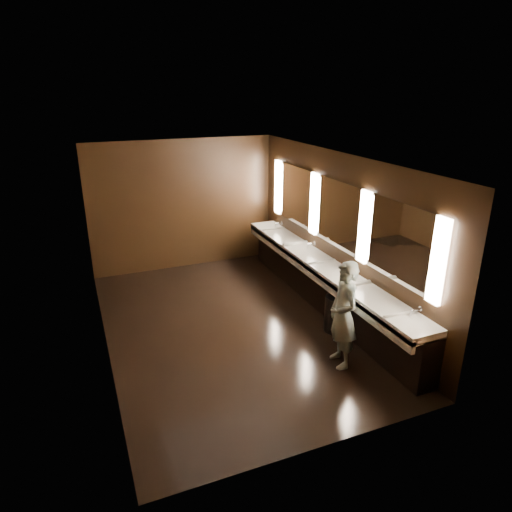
{
  "coord_description": "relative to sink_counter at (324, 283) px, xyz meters",
  "views": [
    {
      "loc": [
        -2.19,
        -6.48,
        3.84
      ],
      "look_at": [
        0.47,
        0.0,
        1.2
      ],
      "focal_mm": 32.0,
      "sensor_mm": 36.0,
      "label": 1
    }
  ],
  "objects": [
    {
      "name": "floor",
      "position": [
        -1.79,
        0.0,
        -0.5
      ],
      "size": [
        6.0,
        6.0,
        0.0
      ],
      "primitive_type": "plane",
      "color": "black",
      "rests_on": "ground"
    },
    {
      "name": "ceiling",
      "position": [
        -1.79,
        0.0,
        2.3
      ],
      "size": [
        4.0,
        6.0,
        0.02
      ],
      "primitive_type": "cube",
      "color": "#2D2D2B",
      "rests_on": "wall_back"
    },
    {
      "name": "wall_back",
      "position": [
        -1.79,
        3.0,
        0.9
      ],
      "size": [
        4.0,
        0.02,
        2.8
      ],
      "primitive_type": "cube",
      "color": "black",
      "rests_on": "floor"
    },
    {
      "name": "wall_front",
      "position": [
        -1.79,
        -3.0,
        0.9
      ],
      "size": [
        4.0,
        0.02,
        2.8
      ],
      "primitive_type": "cube",
      "color": "black",
      "rests_on": "floor"
    },
    {
      "name": "wall_left",
      "position": [
        -3.79,
        0.0,
        0.9
      ],
      "size": [
        0.02,
        6.0,
        2.8
      ],
      "primitive_type": "cube",
      "color": "black",
      "rests_on": "floor"
    },
    {
      "name": "wall_right",
      "position": [
        0.21,
        0.0,
        0.9
      ],
      "size": [
        0.02,
        6.0,
        2.8
      ],
      "primitive_type": "cube",
      "color": "black",
      "rests_on": "floor"
    },
    {
      "name": "sink_counter",
      "position": [
        0.0,
        0.0,
        0.0
      ],
      "size": [
        0.55,
        5.4,
        1.01
      ],
      "color": "black",
      "rests_on": "floor"
    },
    {
      "name": "mirror_band",
      "position": [
        0.19,
        -0.0,
        1.25
      ],
      "size": [
        0.06,
        5.03,
        1.15
      ],
      "color": "#FFE5C9",
      "rests_on": "wall_right"
    },
    {
      "name": "person",
      "position": [
        -0.67,
        -1.65,
        0.3
      ],
      "size": [
        0.46,
        0.63,
        1.59
      ],
      "primitive_type": "imported",
      "rotation": [
        0.0,
        0.0,
        -1.71
      ],
      "color": "#9CDDE9",
      "rests_on": "floor"
    },
    {
      "name": "trash_bin",
      "position": [
        -0.22,
        -0.79,
        -0.19
      ],
      "size": [
        0.5,
        0.5,
        0.61
      ],
      "primitive_type": "cylinder",
      "rotation": [
        0.0,
        0.0,
        0.32
      ],
      "color": "black",
      "rests_on": "floor"
    }
  ]
}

